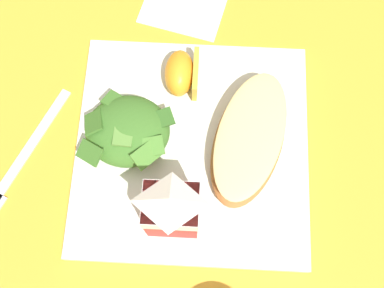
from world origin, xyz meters
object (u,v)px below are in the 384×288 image
Objects in this scene: milk_carton at (171,209)px; metal_fork at (18,163)px; green_salad_pile at (128,131)px; orange_wedge_front at (181,73)px; cheesy_pizza_bread at (249,138)px; white_plate at (192,149)px.

milk_carton is 0.62× the size of metal_fork.
green_salad_pile is at bearing -164.64° from metal_fork.
milk_carton is 0.18m from orange_wedge_front.
milk_carton is at bearing 163.07° from metal_fork.
cheesy_pizza_bread is 0.14m from green_salad_pile.
cheesy_pizza_bread is at bearing 136.74° from orange_wedge_front.
metal_fork is at bearing 15.36° from green_salad_pile.
cheesy_pizza_bread is 3.07× the size of orange_wedge_front.
milk_carton reaches higher than orange_wedge_front.
green_salad_pile is 0.14m from metal_fork.
white_plate is 0.08m from green_salad_pile.
metal_fork is at bearing 7.60° from white_plate.
metal_fork is (0.21, 0.03, -0.01)m from white_plate.
milk_carton is 1.83× the size of orange_wedge_front.
green_salad_pile is 0.63× the size of metal_fork.
milk_carton reaches higher than metal_fork.
cheesy_pizza_bread reaches higher than white_plate.
white_plate is at bearing 6.31° from cheesy_pizza_bread.
orange_wedge_front is (-0.06, -0.08, -0.00)m from green_salad_pile.
metal_fork is (0.19, 0.12, -0.03)m from orange_wedge_front.
white_plate is 2.55× the size of milk_carton.
cheesy_pizza_bread is at bearing -173.69° from white_plate.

